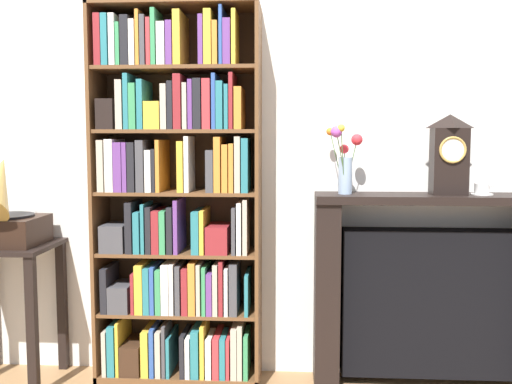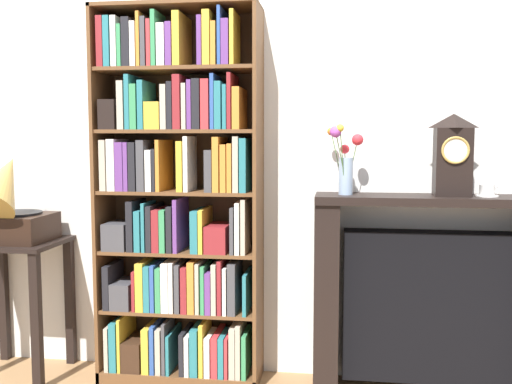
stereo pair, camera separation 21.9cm
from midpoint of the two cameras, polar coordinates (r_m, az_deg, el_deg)
wall_back at (r=3.07m, az=-1.04°, el=7.21°), size 4.86×0.08×2.69m
bookshelf at (r=2.94m, az=-5.60°, el=-1.38°), size 0.82×0.29×1.89m
side_table_left at (r=3.26m, az=-20.66°, el=-8.16°), size 0.46×0.42×0.71m
gramophone at (r=3.15m, az=-21.40°, el=-1.10°), size 0.35×0.46×0.51m
fireplace_mantel at (r=3.03m, az=18.99°, el=-9.65°), size 1.14×0.27×0.97m
mantel_clock at (r=2.92m, az=20.88°, el=3.43°), size 0.17×0.13×0.39m
flower_vase at (r=2.85m, az=10.96°, el=2.99°), size 0.17×0.16×0.34m
teacup_with_saucer at (r=2.98m, az=23.82°, el=0.06°), size 0.12×0.11×0.06m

